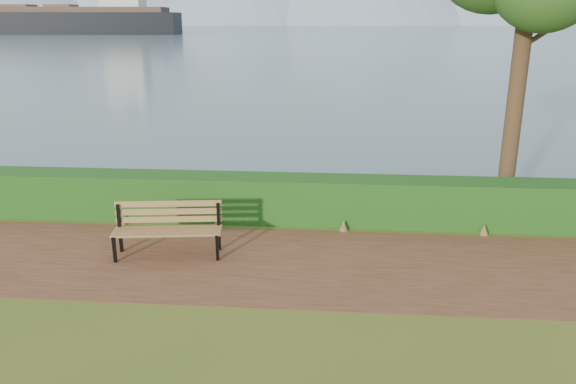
{
  "coord_description": "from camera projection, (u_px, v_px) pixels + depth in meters",
  "views": [
    {
      "loc": [
        1.34,
        -9.1,
        4.31
      ],
      "look_at": [
        0.49,
        1.2,
        1.1
      ],
      "focal_mm": 35.0,
      "sensor_mm": 36.0,
      "label": 1
    }
  ],
  "objects": [
    {
      "name": "water",
      "position": [
        333.0,
        28.0,
        257.45
      ],
      "size": [
        700.0,
        510.0,
        0.0
      ],
      "primitive_type": "cube",
      "color": "#495F75",
      "rests_on": "ground"
    },
    {
      "name": "bench",
      "position": [
        168.0,
        225.0,
        10.55
      ],
      "size": [
        2.07,
        0.84,
        1.01
      ],
      "rotation": [
        0.0,
        0.0,
        0.13
      ],
      "color": "black",
      "rests_on": "ground"
    },
    {
      "name": "path",
      "position": [
        257.0,
        262.0,
        10.33
      ],
      "size": [
        40.0,
        3.4,
        0.01
      ],
      "primitive_type": "cube",
      "color": "#4F2D1B",
      "rests_on": "ground"
    },
    {
      "name": "ground",
      "position": [
        255.0,
        270.0,
        10.04
      ],
      "size": [
        140.0,
        140.0,
        0.0
      ],
      "primitive_type": "plane",
      "color": "#495E1B",
      "rests_on": "ground"
    },
    {
      "name": "cargo_ship",
      "position": [
        42.0,
        21.0,
        151.89
      ],
      "size": [
        80.28,
        19.05,
        24.14
      ],
      "rotation": [
        0.0,
        0.0,
        0.08
      ],
      "color": "black",
      "rests_on": "ground"
    },
    {
      "name": "hedge",
      "position": [
        271.0,
        199.0,
        12.37
      ],
      "size": [
        32.0,
        0.85,
        1.0
      ],
      "primitive_type": "cube",
      "color": "#174012",
      "rests_on": "ground"
    }
  ]
}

